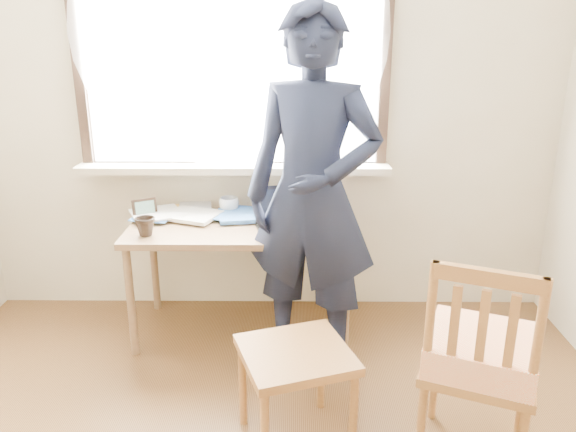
{
  "coord_description": "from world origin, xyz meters",
  "views": [
    {
      "loc": [
        0.15,
        -1.35,
        1.72
      ],
      "look_at": [
        0.13,
        0.95,
        0.95
      ],
      "focal_mm": 35.0,
      "sensor_mm": 36.0,
      "label": 1
    }
  ],
  "objects_px": {
    "laptop": "(285,218)",
    "person": "(312,197)",
    "desk": "(241,236)",
    "work_chair": "(296,365)",
    "mug_white": "(229,205)",
    "side_chair": "(480,355)",
    "mug_dark": "(145,227)"
  },
  "relations": [
    {
      "from": "laptop",
      "to": "side_chair",
      "type": "distance_m",
      "value": 1.3
    },
    {
      "from": "desk",
      "to": "side_chair",
      "type": "xyz_separation_m",
      "value": [
        1.04,
        -1.04,
        -0.11
      ]
    },
    {
      "from": "desk",
      "to": "side_chair",
      "type": "height_order",
      "value": "side_chair"
    },
    {
      "from": "laptop",
      "to": "mug_dark",
      "type": "height_order",
      "value": "laptop"
    },
    {
      "from": "desk",
      "to": "mug_white",
      "type": "height_order",
      "value": "mug_white"
    },
    {
      "from": "desk",
      "to": "mug_white",
      "type": "distance_m",
      "value": 0.27
    },
    {
      "from": "mug_white",
      "to": "person",
      "type": "distance_m",
      "value": 0.75
    },
    {
      "from": "mug_dark",
      "to": "laptop",
      "type": "bearing_deg",
      "value": 10.93
    },
    {
      "from": "work_chair",
      "to": "person",
      "type": "bearing_deg",
      "value": 82.54
    },
    {
      "from": "desk",
      "to": "mug_dark",
      "type": "relative_size",
      "value": 11.65
    },
    {
      "from": "mug_white",
      "to": "person",
      "type": "relative_size",
      "value": 0.06
    },
    {
      "from": "desk",
      "to": "mug_white",
      "type": "relative_size",
      "value": 10.65
    },
    {
      "from": "mug_white",
      "to": "mug_dark",
      "type": "xyz_separation_m",
      "value": [
        -0.4,
        -0.4,
        0.0
      ]
    },
    {
      "from": "work_chair",
      "to": "person",
      "type": "distance_m",
      "value": 0.84
    },
    {
      "from": "laptop",
      "to": "mug_white",
      "type": "bearing_deg",
      "value": 142.59
    },
    {
      "from": "laptop",
      "to": "desk",
      "type": "bearing_deg",
      "value": 172.16
    },
    {
      "from": "mug_white",
      "to": "laptop",
      "type": "bearing_deg",
      "value": -37.41
    },
    {
      "from": "person",
      "to": "mug_white",
      "type": "bearing_deg",
      "value": 148.16
    },
    {
      "from": "laptop",
      "to": "mug_dark",
      "type": "relative_size",
      "value": 3.39
    },
    {
      "from": "side_chair",
      "to": "laptop",
      "type": "bearing_deg",
      "value": 128.24
    },
    {
      "from": "mug_white",
      "to": "side_chair",
      "type": "height_order",
      "value": "side_chair"
    },
    {
      "from": "laptop",
      "to": "person",
      "type": "relative_size",
      "value": 0.2
    },
    {
      "from": "work_chair",
      "to": "person",
      "type": "height_order",
      "value": "person"
    },
    {
      "from": "laptop",
      "to": "person",
      "type": "height_order",
      "value": "person"
    },
    {
      "from": "desk",
      "to": "side_chair",
      "type": "relative_size",
      "value": 1.35
    },
    {
      "from": "desk",
      "to": "work_chair",
      "type": "bearing_deg",
      "value": -72.01
    },
    {
      "from": "mug_white",
      "to": "side_chair",
      "type": "distance_m",
      "value": 1.71
    },
    {
      "from": "mug_white",
      "to": "work_chair",
      "type": "bearing_deg",
      "value": -71.3
    },
    {
      "from": "desk",
      "to": "person",
      "type": "height_order",
      "value": "person"
    },
    {
      "from": "mug_dark",
      "to": "work_chair",
      "type": "distance_m",
      "value": 1.16
    },
    {
      "from": "mug_white",
      "to": "work_chair",
      "type": "height_order",
      "value": "mug_white"
    },
    {
      "from": "laptop",
      "to": "side_chair",
      "type": "bearing_deg",
      "value": -51.76
    }
  ]
}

